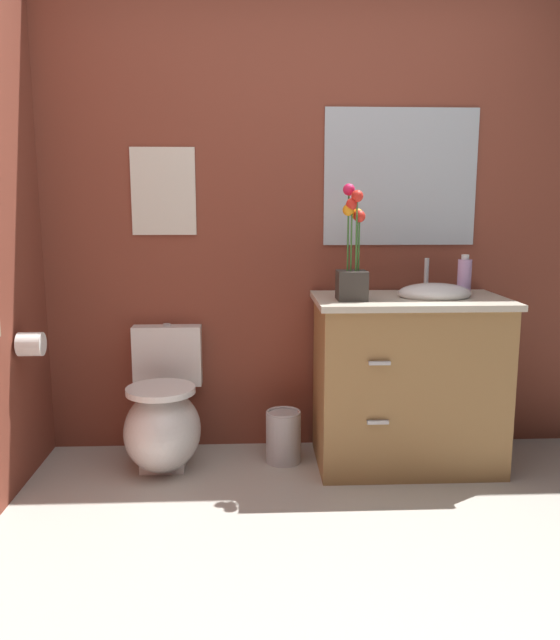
% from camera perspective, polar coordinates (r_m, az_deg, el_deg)
% --- Properties ---
extents(ground_plane, '(9.03, 9.03, 0.00)m').
position_cam_1_polar(ground_plane, '(2.32, 5.09, -24.16)').
color(ground_plane, '#B2ADA3').
extents(wall_back, '(4.22, 0.05, 2.50)m').
position_cam_1_polar(wall_back, '(3.43, 5.39, 9.22)').
color(wall_back, brown).
rests_on(wall_back, ground_plane).
extents(toilet, '(0.38, 0.59, 0.69)m').
position_cam_1_polar(toilet, '(3.31, -10.36, -8.71)').
color(toilet, white).
rests_on(toilet, ground_plane).
extents(vanity_cabinet, '(0.94, 0.56, 1.04)m').
position_cam_1_polar(vanity_cabinet, '(3.29, 11.35, -5.23)').
color(vanity_cabinet, '#9E7242').
rests_on(vanity_cabinet, ground_plane).
extents(flower_vase, '(0.14, 0.14, 0.55)m').
position_cam_1_polar(flower_vase, '(3.05, 6.48, 5.11)').
color(flower_vase, '#38332D').
rests_on(flower_vase, vanity_cabinet).
extents(soap_bottle, '(0.07, 0.07, 0.21)m').
position_cam_1_polar(soap_bottle, '(3.32, 16.14, 3.72)').
color(soap_bottle, '#B28CBF').
rests_on(soap_bottle, vanity_cabinet).
extents(trash_bin, '(0.18, 0.18, 0.27)m').
position_cam_1_polar(trash_bin, '(3.33, 0.31, -10.33)').
color(trash_bin, '#B7B7BC').
rests_on(trash_bin, ground_plane).
extents(wall_poster, '(0.33, 0.01, 0.44)m').
position_cam_1_polar(wall_poster, '(3.40, -10.37, 11.23)').
color(wall_poster, silver).
extents(wall_mirror, '(0.80, 0.01, 0.70)m').
position_cam_1_polar(wall_mirror, '(3.46, 10.71, 12.42)').
color(wall_mirror, '#B2BCC6').
extents(toilet_paper_roll, '(0.11, 0.11, 0.11)m').
position_cam_1_polar(toilet_paper_roll, '(3.14, -21.37, -2.02)').
color(toilet_paper_roll, white).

